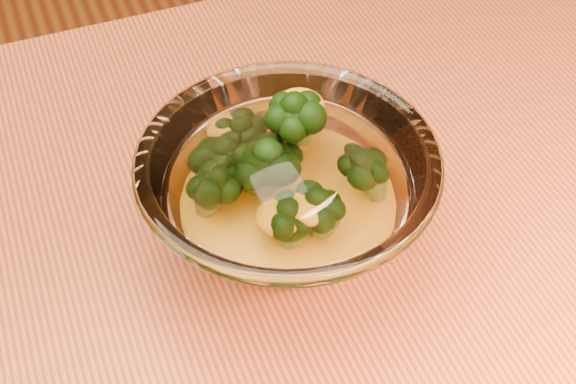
{
  "coord_description": "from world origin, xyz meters",
  "views": [
    {
      "loc": [
        -0.11,
        -0.25,
        1.19
      ],
      "look_at": [
        0.03,
        0.09,
        0.8
      ],
      "focal_mm": 50.0,
      "sensor_mm": 36.0,
      "label": 1
    }
  ],
  "objects": [
    {
      "name": "glass_bowl",
      "position": [
        0.03,
        0.09,
        0.8
      ],
      "size": [
        0.2,
        0.2,
        0.09
      ],
      "color": "white",
      "rests_on": "table"
    },
    {
      "name": "cheese_sauce",
      "position": [
        0.03,
        0.09,
        0.78
      ],
      "size": [
        0.11,
        0.11,
        0.03
      ],
      "primitive_type": "ellipsoid",
      "color": "#FDA115",
      "rests_on": "glass_bowl"
    },
    {
      "name": "broccoli_heap",
      "position": [
        0.02,
        0.1,
        0.81
      ],
      "size": [
        0.13,
        0.12,
        0.08
      ],
      "color": "black",
      "rests_on": "cheese_sauce"
    }
  ]
}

